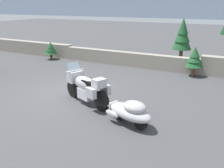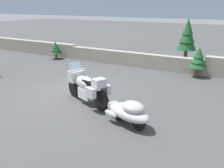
# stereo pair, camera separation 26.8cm
# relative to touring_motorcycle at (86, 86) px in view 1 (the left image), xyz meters

# --- Properties ---
(ground_plane) EXTENTS (80.00, 80.00, 0.00)m
(ground_plane) POSITION_rel_touring_motorcycle_xyz_m (-1.16, 0.49, -0.62)
(ground_plane) COLOR #424244
(stone_guard_wall) EXTENTS (24.00, 0.54, 0.95)m
(stone_guard_wall) POSITION_rel_touring_motorcycle_xyz_m (-0.79, 5.82, -0.19)
(stone_guard_wall) COLOR gray
(stone_guard_wall) RESTS_ON ground
(touring_motorcycle) EXTENTS (2.21, 1.22, 1.33)m
(touring_motorcycle) POSITION_rel_touring_motorcycle_xyz_m (0.00, 0.00, 0.00)
(touring_motorcycle) COLOR black
(touring_motorcycle) RESTS_ON ground
(car_shaped_trailer) EXTENTS (2.19, 1.19, 0.76)m
(car_shaped_trailer) POSITION_rel_touring_motorcycle_xyz_m (2.01, -0.76, -0.21)
(car_shaped_trailer) COLOR black
(car_shaped_trailer) RESTS_ON ground
(pine_tree_secondary) EXTENTS (1.10, 1.10, 2.61)m
(pine_tree_secondary) POSITION_rel_touring_motorcycle_xyz_m (1.42, 7.66, 1.01)
(pine_tree_secondary) COLOR brown
(pine_tree_secondary) RESTS_ON ground
(pine_sapling_near) EXTENTS (0.85, 0.85, 1.42)m
(pine_sapling_near) POSITION_rel_touring_motorcycle_xyz_m (2.59, 5.34, 0.27)
(pine_sapling_near) COLOR brown
(pine_sapling_near) RESTS_ON ground
(pine_sapling_farther) EXTENTS (0.79, 0.79, 1.09)m
(pine_sapling_farther) POSITION_rel_touring_motorcycle_xyz_m (-6.05, 5.06, 0.06)
(pine_sapling_farther) COLOR brown
(pine_sapling_farther) RESTS_ON ground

